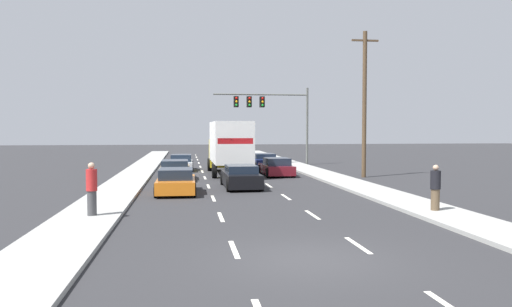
{
  "coord_description": "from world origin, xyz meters",
  "views": [
    {
      "loc": [
        -2.96,
        -11.97,
        3.17
      ],
      "look_at": [
        0.97,
        16.23,
        1.82
      ],
      "focal_mm": 35.7,
      "sensor_mm": 36.0,
      "label": 1
    }
  ],
  "objects_px": {
    "car_black": "(241,177)",
    "car_navy": "(264,161)",
    "box_truck": "(229,145)",
    "car_orange": "(176,182)",
    "car_tan": "(175,170)",
    "pedestrian_near_corner": "(435,188)",
    "utility_pole_mid": "(364,103)",
    "car_silver": "(181,163)",
    "car_maroon": "(276,167)",
    "traffic_signal_mast": "(265,107)",
    "pedestrian_mid_block": "(92,189)"
  },
  "relations": [
    {
      "from": "box_truck",
      "to": "traffic_signal_mast",
      "type": "height_order",
      "value": "traffic_signal_mast"
    },
    {
      "from": "car_maroon",
      "to": "utility_pole_mid",
      "type": "distance_m",
      "value": 7.32
    },
    {
      "from": "car_black",
      "to": "box_truck",
      "type": "bearing_deg",
      "value": 89.64
    },
    {
      "from": "pedestrian_mid_block",
      "to": "car_maroon",
      "type": "bearing_deg",
      "value": 59.19
    },
    {
      "from": "box_truck",
      "to": "car_maroon",
      "type": "relative_size",
      "value": 2.06
    },
    {
      "from": "car_orange",
      "to": "car_black",
      "type": "bearing_deg",
      "value": 28.31
    },
    {
      "from": "car_orange",
      "to": "car_maroon",
      "type": "bearing_deg",
      "value": 53.06
    },
    {
      "from": "car_silver",
      "to": "box_truck",
      "type": "distance_m",
      "value": 5.68
    },
    {
      "from": "car_orange",
      "to": "traffic_signal_mast",
      "type": "relative_size",
      "value": 0.52
    },
    {
      "from": "box_truck",
      "to": "car_orange",
      "type": "bearing_deg",
      "value": -109.54
    },
    {
      "from": "car_tan",
      "to": "pedestrian_near_corner",
      "type": "xyz_separation_m",
      "value": [
        9.91,
        -14.64,
        0.41
      ]
    },
    {
      "from": "pedestrian_near_corner",
      "to": "car_navy",
      "type": "bearing_deg",
      "value": 97.29
    },
    {
      "from": "car_maroon",
      "to": "traffic_signal_mast",
      "type": "bearing_deg",
      "value": 85.52
    },
    {
      "from": "pedestrian_mid_block",
      "to": "car_silver",
      "type": "bearing_deg",
      "value": 82.07
    },
    {
      "from": "car_tan",
      "to": "car_orange",
      "type": "bearing_deg",
      "value": -88.41
    },
    {
      "from": "car_silver",
      "to": "car_maroon",
      "type": "height_order",
      "value": "car_silver"
    },
    {
      "from": "car_silver",
      "to": "utility_pole_mid",
      "type": "xyz_separation_m",
      "value": [
        12.01,
        -7.35,
        4.37
      ]
    },
    {
      "from": "car_navy",
      "to": "traffic_signal_mast",
      "type": "height_order",
      "value": "traffic_signal_mast"
    },
    {
      "from": "utility_pole_mid",
      "to": "pedestrian_near_corner",
      "type": "bearing_deg",
      "value": -99.56
    },
    {
      "from": "box_truck",
      "to": "utility_pole_mid",
      "type": "height_order",
      "value": "utility_pole_mid"
    },
    {
      "from": "car_navy",
      "to": "utility_pole_mid",
      "type": "height_order",
      "value": "utility_pole_mid"
    },
    {
      "from": "car_black",
      "to": "car_maroon",
      "type": "relative_size",
      "value": 1.03
    },
    {
      "from": "car_silver",
      "to": "box_truck",
      "type": "xyz_separation_m",
      "value": [
        3.35,
        -4.32,
        1.55
      ]
    },
    {
      "from": "car_orange",
      "to": "car_navy",
      "type": "relative_size",
      "value": 1.02
    },
    {
      "from": "car_orange",
      "to": "box_truck",
      "type": "distance_m",
      "value": 10.52
    },
    {
      "from": "car_silver",
      "to": "traffic_signal_mast",
      "type": "xyz_separation_m",
      "value": [
        7.29,
        4.79,
        4.6
      ]
    },
    {
      "from": "car_black",
      "to": "car_silver",
      "type": "bearing_deg",
      "value": 105.03
    },
    {
      "from": "car_orange",
      "to": "pedestrian_near_corner",
      "type": "bearing_deg",
      "value": -38.06
    },
    {
      "from": "traffic_signal_mast",
      "to": "pedestrian_near_corner",
      "type": "height_order",
      "value": "traffic_signal_mast"
    },
    {
      "from": "car_silver",
      "to": "car_navy",
      "type": "distance_m",
      "value": 6.76
    },
    {
      "from": "car_black",
      "to": "car_navy",
      "type": "xyz_separation_m",
      "value": [
        3.36,
        13.46,
        -0.02
      ]
    },
    {
      "from": "car_navy",
      "to": "car_maroon",
      "type": "bearing_deg",
      "value": -91.32
    },
    {
      "from": "car_maroon",
      "to": "pedestrian_near_corner",
      "type": "bearing_deg",
      "value": -79.39
    },
    {
      "from": "traffic_signal_mast",
      "to": "pedestrian_mid_block",
      "type": "xyz_separation_m",
      "value": [
        -10.24,
        -25.93,
        -4.08
      ]
    },
    {
      "from": "car_maroon",
      "to": "utility_pole_mid",
      "type": "xyz_separation_m",
      "value": [
        5.5,
        -2.06,
        4.36
      ]
    },
    {
      "from": "box_truck",
      "to": "pedestrian_near_corner",
      "type": "height_order",
      "value": "box_truck"
    },
    {
      "from": "car_silver",
      "to": "pedestrian_near_corner",
      "type": "relative_size",
      "value": 2.56
    },
    {
      "from": "utility_pole_mid",
      "to": "pedestrian_near_corner",
      "type": "xyz_separation_m",
      "value": [
        -2.42,
        -14.38,
        -3.94
      ]
    },
    {
      "from": "car_orange",
      "to": "car_navy",
      "type": "bearing_deg",
      "value": 66.09
    },
    {
      "from": "car_tan",
      "to": "car_black",
      "type": "xyz_separation_m",
      "value": [
        3.63,
        -5.19,
        0.01
      ]
    },
    {
      "from": "box_truck",
      "to": "car_maroon",
      "type": "xyz_separation_m",
      "value": [
        3.16,
        -0.98,
        -1.54
      ]
    },
    {
      "from": "traffic_signal_mast",
      "to": "utility_pole_mid",
      "type": "bearing_deg",
      "value": -68.79
    },
    {
      "from": "box_truck",
      "to": "pedestrian_mid_block",
      "type": "bearing_deg",
      "value": -110.5
    },
    {
      "from": "box_truck",
      "to": "car_maroon",
      "type": "distance_m",
      "value": 3.65
    },
    {
      "from": "car_silver",
      "to": "pedestrian_mid_block",
      "type": "height_order",
      "value": "pedestrian_mid_block"
    },
    {
      "from": "car_orange",
      "to": "traffic_signal_mast",
      "type": "xyz_separation_m",
      "value": [
        7.43,
        18.91,
        4.59
      ]
    },
    {
      "from": "box_truck",
      "to": "car_black",
      "type": "height_order",
      "value": "box_truck"
    },
    {
      "from": "box_truck",
      "to": "car_navy",
      "type": "relative_size",
      "value": 2.06
    },
    {
      "from": "pedestrian_near_corner",
      "to": "car_orange",
      "type": "bearing_deg",
      "value": 141.94
    },
    {
      "from": "car_tan",
      "to": "pedestrian_near_corner",
      "type": "bearing_deg",
      "value": -55.9
    }
  ]
}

